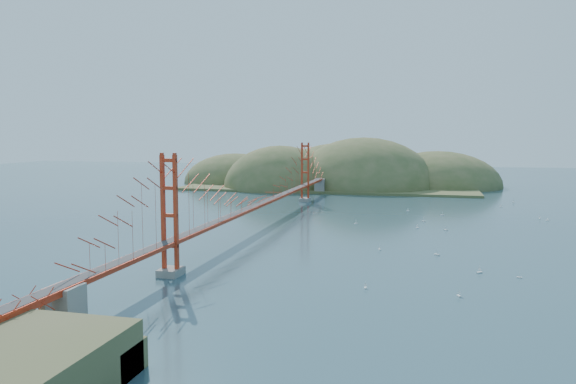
% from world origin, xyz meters
% --- Properties ---
extents(ground, '(320.00, 320.00, 0.00)m').
position_xyz_m(ground, '(0.00, 0.00, 0.00)').
color(ground, '#2E4F5C').
rests_on(ground, ground).
extents(bridge, '(2.20, 94.40, 12.00)m').
position_xyz_m(bridge, '(0.00, 0.18, 7.01)').
color(bridge, gray).
rests_on(bridge, ground).
extents(approach_viaduct, '(1.40, 12.00, 3.38)m').
position_xyz_m(approach_viaduct, '(0.00, -51.91, 2.55)').
color(approach_viaduct, red).
rests_on(approach_viaduct, ground).
extents(promontory, '(9.00, 6.00, 0.24)m').
position_xyz_m(promontory, '(0.00, -48.50, 0.12)').
color(promontory, '#59544C').
rests_on(promontory, ground).
extents(fort, '(3.70, 2.30, 1.75)m').
position_xyz_m(fort, '(0.40, -47.80, 0.67)').
color(fort, maroon).
rests_on(fort, ground).
extents(far_headlands, '(84.00, 58.00, 25.00)m').
position_xyz_m(far_headlands, '(2.21, 68.52, 0.00)').
color(far_headlands, olive).
rests_on(far_headlands, ground).
extents(sailboat_17, '(0.50, 0.46, 0.56)m').
position_xyz_m(sailboat_17, '(41.76, 15.16, 0.13)').
color(sailboat_17, white).
rests_on(sailboat_17, ground).
extents(sailboat_7, '(0.61, 0.56, 0.69)m').
position_xyz_m(sailboat_7, '(26.03, 17.14, 0.15)').
color(sailboat_7, white).
rests_on(sailboat_7, ground).
extents(sailboat_4, '(0.54, 0.59, 0.66)m').
position_xyz_m(sailboat_4, '(40.91, 16.89, 0.15)').
color(sailboat_4, white).
rests_on(sailboat_4, ground).
extents(sailboat_14, '(0.57, 0.57, 0.61)m').
position_xyz_m(sailboat_14, '(22.27, 3.22, 0.14)').
color(sailboat_14, white).
rests_on(sailboat_14, ground).
extents(sailboat_16, '(0.69, 0.69, 0.74)m').
position_xyz_m(sailboat_16, '(26.18, 2.34, 0.16)').
color(sailboat_16, white).
rests_on(sailboat_16, ground).
extents(sailboat_3, '(0.55, 0.50, 0.62)m').
position_xyz_m(sailboat_3, '(13.26, 5.01, 0.14)').
color(sailboat_3, white).
rests_on(sailboat_3, ground).
extents(sailboat_2, '(0.68, 0.68, 0.73)m').
position_xyz_m(sailboat_2, '(24.74, -14.57, 0.16)').
color(sailboat_2, white).
rests_on(sailboat_2, ground).
extents(sailboat_15, '(0.67, 0.67, 0.73)m').
position_xyz_m(sailboat_15, '(39.93, 38.16, 0.16)').
color(sailboat_15, white).
rests_on(sailboat_15, ground).
extents(sailboat_12, '(0.51, 0.50, 0.57)m').
position_xyz_m(sailboat_12, '(20.33, 21.15, 0.14)').
color(sailboat_12, white).
rests_on(sailboat_12, ground).
extents(sailboat_6, '(0.58, 0.58, 0.65)m').
position_xyz_m(sailboat_6, '(26.32, -30.55, 0.15)').
color(sailboat_6, white).
rests_on(sailboat_6, ground).
extents(sailboat_10, '(0.46, 0.54, 0.61)m').
position_xyz_m(sailboat_10, '(18.50, -29.98, 0.14)').
color(sailboat_10, white).
rests_on(sailboat_10, ground).
extents(sailboat_1, '(0.66, 0.66, 0.71)m').
position_xyz_m(sailboat_1, '(23.10, 9.57, 0.15)').
color(sailboat_1, white).
rests_on(sailboat_1, ground).
extents(sailboat_8, '(0.51, 0.51, 0.57)m').
position_xyz_m(sailboat_8, '(36.80, 30.88, 0.14)').
color(sailboat_8, white).
rests_on(sailboat_8, ground).
extents(sailboat_0, '(0.51, 0.52, 0.59)m').
position_xyz_m(sailboat_0, '(18.32, -13.22, 0.14)').
color(sailboat_0, white).
rests_on(sailboat_0, ground).
extents(sailboat_13, '(0.71, 0.71, 0.74)m').
position_xyz_m(sailboat_13, '(28.66, -21.82, 0.16)').
color(sailboat_13, white).
rests_on(sailboat_13, ground).
extents(sailboat_extra_0, '(0.49, 0.46, 0.55)m').
position_xyz_m(sailboat_extra_0, '(32.12, -22.84, 0.13)').
color(sailboat_extra_0, white).
rests_on(sailboat_extra_0, ground).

